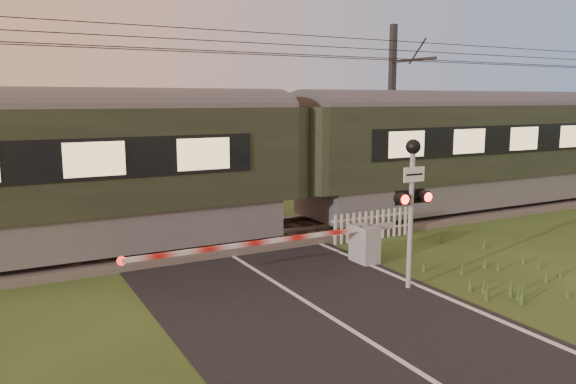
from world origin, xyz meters
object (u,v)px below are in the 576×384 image
crossing_signal (412,187)px  train (289,159)px  boom_gate (351,243)px  picket_fence (374,225)px  catenary_mast (392,113)px

crossing_signal → train: bearing=88.5°
boom_gate → picket_fence: 2.84m
crossing_signal → catenary_mast: size_ratio=0.48×
catenary_mast → train: bearing=-158.9°
crossing_signal → picket_fence: crossing_signal is taller
train → picket_fence: train is taller
crossing_signal → catenary_mast: catenary_mast is taller
boom_gate → crossing_signal: bearing=-87.8°
train → catenary_mast: catenary_mast is taller
train → picket_fence: bearing=-44.9°
train → picket_fence: size_ratio=14.71×
boom_gate → picket_fence: boom_gate is taller
boom_gate → crossing_signal: crossing_signal is taller
train → boom_gate: train is taller
crossing_signal → catenary_mast: 10.13m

